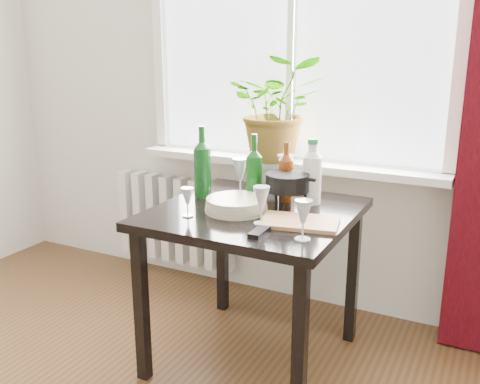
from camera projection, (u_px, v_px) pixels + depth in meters
The scene contains 18 objects.
window at pixel (294, 13), 2.75m from camera, with size 1.72×0.08×1.62m.
windowsill at pixel (285, 163), 2.90m from camera, with size 1.72×0.20×0.04m.
radiator at pixel (175, 219), 3.37m from camera, with size 0.80×0.10×0.55m.
table at pixel (254, 229), 2.39m from camera, with size 0.85×0.85×0.74m.
potted_plant at pixel (278, 109), 2.80m from camera, with size 0.49×0.43×0.55m, color #39741E.
wine_bottle_left at pixel (202, 161), 2.51m from camera, with size 0.08×0.08×0.35m, color #0B3D12, non-canonical shape.
wine_bottle_right at pixel (254, 168), 2.43m from camera, with size 0.07×0.07×0.32m, color #0D4510, non-canonical shape.
bottle_amber at pixel (286, 171), 2.45m from camera, with size 0.07×0.07×0.28m, color maroon, non-canonical shape.
cleaning_bottle at pixel (312, 171), 2.41m from camera, with size 0.09×0.09×0.30m, color white, non-canonical shape.
wineglass_front_right at pixel (261, 205), 2.14m from camera, with size 0.07×0.07×0.16m, color silver, non-canonical shape.
wineglass_far_right at pixel (303, 220), 1.97m from camera, with size 0.07×0.07×0.16m, color silver, non-canonical shape.
wineglass_back_center at pixel (286, 174), 2.58m from camera, with size 0.09×0.09×0.20m, color silver, non-canonical shape.
wineglass_back_left at pixel (240, 176), 2.57m from camera, with size 0.08×0.08×0.18m, color #B7BCC5, non-canonical shape.
wineglass_front_left at pixel (188, 202), 2.25m from camera, with size 0.05×0.05×0.13m, color silver, non-canonical shape.
plate_stack at pixel (236, 205), 2.33m from camera, with size 0.27×0.27×0.06m, color beige.
fondue_pot at pixel (287, 190), 2.38m from camera, with size 0.22×0.19×0.15m, color black, non-canonical shape.
tv_remote at pixel (261, 231), 2.07m from camera, with size 0.05×0.16×0.02m, color black.
cutting_board at pixel (300, 222), 2.16m from camera, with size 0.31×0.20×0.02m, color #A7764B.
Camera 1 is at (1.07, -0.49, 1.44)m, focal length 40.00 mm.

